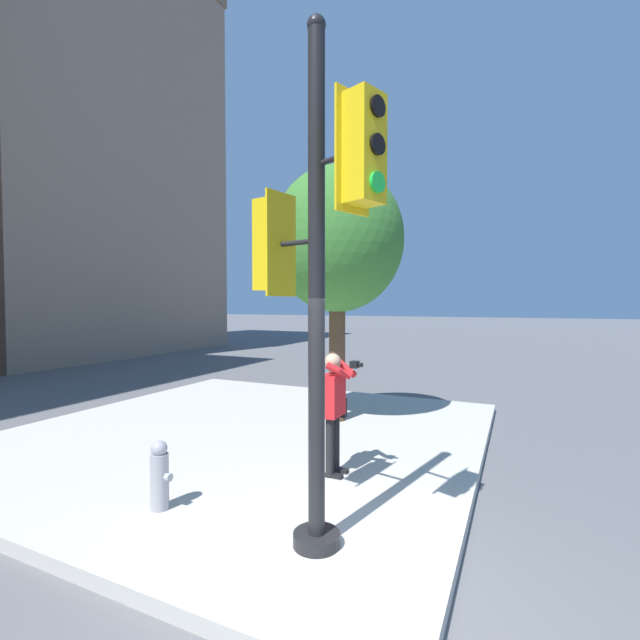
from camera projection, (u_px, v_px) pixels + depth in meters
name	position (u px, v px, depth m)	size (l,w,h in m)	color
ground_plane	(368.00, 639.00, 3.12)	(160.00, 160.00, 0.00)	#5B5B5E
sidewalk_corner	(246.00, 434.00, 7.76)	(8.00, 8.00, 0.16)	#BCB7AD
traffic_signal_pole	(315.00, 259.00, 3.94)	(0.68, 1.43, 4.91)	black
person_photographer	(334.00, 402.00, 5.73)	(0.58, 0.54, 1.63)	black
street_tree	(337.00, 241.00, 8.31)	(2.57, 2.57, 4.95)	brown
fire_hydrant	(160.00, 475.00, 4.76)	(0.20, 0.26, 0.77)	#99999E
building_right	(71.00, 152.00, 21.69)	(12.24, 10.38, 20.31)	gray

